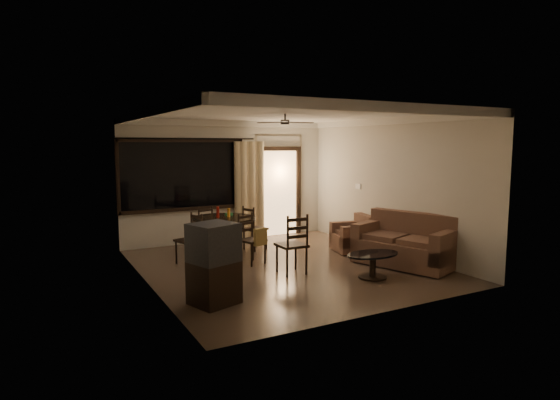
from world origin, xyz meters
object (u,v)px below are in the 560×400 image
dining_chair_west (189,249)px  dining_chair_east (255,237)px  dining_table (224,226)px  dining_chair_north (201,237)px  armchair (354,237)px  sofa (406,245)px  tv_cabinet (214,264)px  side_chair (292,256)px  dining_chair_south (252,248)px  coffee_table (373,262)px

dining_chair_west → dining_chair_east: 1.67m
dining_table → dining_chair_north: 0.86m
armchair → dining_table: bearing=173.5°
dining_chair_west → sofa: 4.08m
tv_cabinet → side_chair: bearing=7.1°
armchair → side_chair: size_ratio=0.84×
armchair → dining_chair_south: bearing=-169.2°
dining_table → armchair: 2.76m
tv_cabinet → sofa: (3.92, 0.33, -0.20)m
tv_cabinet → coffee_table: tv_cabinet is taller
dining_chair_south → tv_cabinet: tv_cabinet is taller
dining_chair_south → tv_cabinet: (-1.42, -1.78, 0.28)m
tv_cabinet → dining_chair_north: bearing=55.9°
dining_table → coffee_table: bearing=-58.4°
sofa → dining_chair_north: bearing=115.6°
sofa → side_chair: 2.23m
dining_chair_south → dining_chair_east: bearing=45.7°
dining_table → dining_chair_west: size_ratio=1.34×
sofa → armchair: sofa is taller
coffee_table → dining_chair_west: bearing=135.3°
dining_table → armchair: dining_table is taller
dining_table → dining_chair_west: bearing=-162.9°
dining_table → dining_chair_east: bearing=17.0°
armchair → coffee_table: bearing=-105.7°
dining_chair_east → coffee_table: size_ratio=0.98×
dining_chair_west → sofa: sofa is taller
dining_chair_north → armchair: bearing=132.6°
sofa → armchair: bearing=77.5°
dining_chair_north → dining_chair_west: bearing=43.2°
dining_chair_east → sofa: sofa is taller
dining_chair_west → dining_chair_south: 1.20m
coffee_table → sofa: bearing=19.3°
side_chair → dining_chair_north: bearing=-71.5°
dining_chair_east → dining_chair_south: same height
armchair → dining_chair_north: bearing=162.3°
dining_chair_north → side_chair: side_chair is taller
dining_chair_west → sofa: bearing=43.2°
dining_chair_east → dining_chair_north: 1.15m
armchair → coffee_table: (-0.95, -1.76, -0.03)m
armchair → side_chair: 2.20m
dining_chair_east → dining_chair_south: (-0.55, -1.06, 0.02)m
dining_chair_north → coffee_table: 3.89m
dining_table → dining_chair_east: 0.90m
tv_cabinet → armchair: 4.13m
dining_chair_south → armchair: dining_chair_south is taller
tv_cabinet → armchair: bearing=5.9°
dining_chair_north → side_chair: size_ratio=0.89×
sofa → armchair: size_ratio=2.21×
dining_chair_east → armchair: 2.12m
dining_chair_east → side_chair: (-0.23, -2.01, 0.03)m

